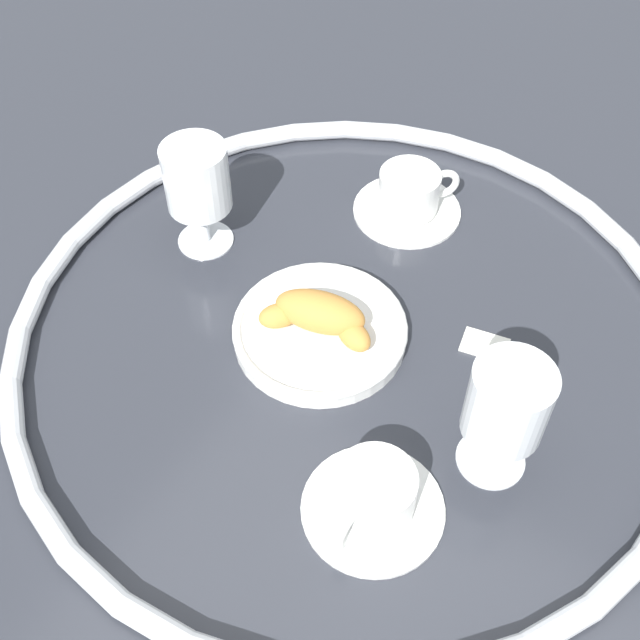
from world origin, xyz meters
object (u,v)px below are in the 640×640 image
Objects in this scene: croissant_large at (319,315)px; coffee_cup_far at (409,196)px; coffee_cup_near at (373,498)px; sugar_packet at (485,344)px; pastry_plate at (320,330)px; juice_glass_right at (507,407)px; juice_glass_left at (197,183)px.

coffee_cup_far is (0.02, -0.24, -0.02)m from croissant_large.
croissant_large reaches higher than coffee_cup_near.
croissant_large is at bearing 18.74° from sugar_packet.
sugar_packet is (0.00, -0.24, -0.02)m from coffee_cup_near.
coffee_cup_far is (0.02, -0.23, 0.01)m from pastry_plate.
juice_glass_right is 0.17m from sugar_packet.
juice_glass_right reaches higher than coffee_cup_far.
pastry_plate is 1.41× the size of coffee_cup_far.
juice_glass_right is at bearing 132.99° from coffee_cup_far.
croissant_large is at bearing -42.31° from coffee_cup_near.
pastry_plate is 0.23m from coffee_cup_far.
juice_glass_left is (0.20, -0.05, 0.05)m from croissant_large.
croissant_large is (-0.00, 0.00, 0.03)m from pastry_plate.
pastry_plate is at bearing -42.77° from coffee_cup_near.
coffee_cup_near is (-0.16, 0.15, 0.01)m from pastry_plate.
juice_glass_right is at bearing 106.41° from sugar_packet.
sugar_packet is at bearing -173.03° from juice_glass_left.
juice_glass_left is 1.00× the size of juice_glass_right.
sugar_packet is at bearing -149.77° from pastry_plate.
juice_glass_left is 0.37m from sugar_packet.
croissant_large is at bearing -7.81° from juice_glass_right.
coffee_cup_near is 0.15m from juice_glass_right.
coffee_cup_far is 0.97× the size of juice_glass_right.
coffee_cup_near reaches higher than pastry_plate.
coffee_cup_far is at bearing -64.49° from coffee_cup_near.
coffee_cup_near is 0.97× the size of juice_glass_left.
coffee_cup_far is at bearing -84.46° from pastry_plate.
juice_glass_right is (-0.07, -0.11, 0.07)m from coffee_cup_near.
sugar_packet is (-0.36, -0.04, -0.09)m from juice_glass_left.
coffee_cup_far is 0.37m from juice_glass_right.
juice_glass_left is at bearing 45.90° from coffee_cup_far.
croissant_large is 0.95× the size of juice_glass_right.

